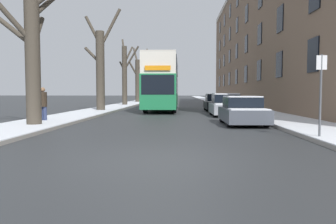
# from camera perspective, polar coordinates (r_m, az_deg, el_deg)

# --- Properties ---
(ground_plane) EXTENTS (320.00, 320.00, 0.00)m
(ground_plane) POSITION_cam_1_polar(r_m,az_deg,el_deg) (7.54, -1.98, -8.26)
(ground_plane) COLOR #303335
(sidewalk_left) EXTENTS (2.94, 130.00, 0.16)m
(sidewalk_left) POSITION_cam_1_polar(r_m,az_deg,el_deg) (60.74, -4.01, 2.03)
(sidewalk_left) COLOR gray
(sidewalk_left) RESTS_ON ground
(sidewalk_right) EXTENTS (2.94, 130.00, 0.16)m
(sidewalk_right) POSITION_cam_1_polar(r_m,az_deg,el_deg) (60.63, 7.44, 2.01)
(sidewalk_right) COLOR gray
(sidewalk_right) RESTS_ON ground
(terrace_facade_right) EXTENTS (9.10, 53.93, 15.86)m
(terrace_facade_right) POSITION_cam_1_polar(r_m,az_deg,el_deg) (40.55, 19.08, 12.32)
(terrace_facade_right) COLOR #7A604C
(terrace_facade_right) RESTS_ON ground
(bare_tree_left_0) EXTENTS (3.92, 3.25, 6.74)m
(bare_tree_left_0) POSITION_cam_1_polar(r_m,az_deg,el_deg) (15.50, -22.71, 10.01)
(bare_tree_left_0) COLOR #423A30
(bare_tree_left_0) RESTS_ON ground
(bare_tree_left_1) EXTENTS (3.41, 2.17, 8.14)m
(bare_tree_left_1) POSITION_cam_1_polar(r_m,az_deg,el_deg) (26.54, -11.72, 7.71)
(bare_tree_left_1) COLOR #423A30
(bare_tree_left_1) RESTS_ON ground
(bare_tree_left_2) EXTENTS (2.62, 3.35, 7.75)m
(bare_tree_left_2) POSITION_cam_1_polar(r_m,az_deg,el_deg) (37.83, -7.52, 6.82)
(bare_tree_left_2) COLOR #423A30
(bare_tree_left_2) RESTS_ON ground
(bare_tree_left_3) EXTENTS (4.01, 3.28, 8.43)m
(bare_tree_left_3) POSITION_cam_1_polar(r_m,az_deg,el_deg) (49.12, -5.21, 6.07)
(bare_tree_left_3) COLOR #423A30
(bare_tree_left_3) RESTS_ON ground
(double_decker_bus) EXTENTS (2.55, 11.43, 4.43)m
(double_decker_bus) POSITION_cam_1_polar(r_m,az_deg,el_deg) (28.00, -0.99, 5.40)
(double_decker_bus) COLOR #1E7A47
(double_decker_bus) RESTS_ON ground
(parked_car_0) EXTENTS (1.86, 4.00, 1.36)m
(parked_car_0) POSITION_cam_1_polar(r_m,az_deg,el_deg) (15.97, 12.84, 0.12)
(parked_car_0) COLOR #474C56
(parked_car_0) RESTS_ON ground
(parked_car_1) EXTENTS (1.90, 3.98, 1.48)m
(parked_car_1) POSITION_cam_1_polar(r_m,az_deg,el_deg) (21.74, 10.00, 1.12)
(parked_car_1) COLOR #9EA3AD
(parked_car_1) RESTS_ON ground
(parked_car_2) EXTENTS (1.77, 4.19, 1.43)m
(parked_car_2) POSITION_cam_1_polar(r_m,az_deg,el_deg) (27.99, 8.26, 1.59)
(parked_car_2) COLOR black
(parked_car_2) RESTS_ON ground
(oncoming_van) EXTENTS (1.96, 4.96, 2.36)m
(oncoming_van) POSITION_cam_1_polar(r_m,az_deg,el_deg) (46.36, -1.31, 3.09)
(oncoming_van) COLOR #333842
(oncoming_van) RESTS_ON ground
(pedestrian_left_sidewalk) EXTENTS (0.39, 0.39, 1.78)m
(pedestrian_left_sidewalk) POSITION_cam_1_polar(r_m,az_deg,el_deg) (17.25, -20.94, 1.37)
(pedestrian_left_sidewalk) COLOR navy
(pedestrian_left_sidewalk) RESTS_ON ground
(street_sign_post) EXTENTS (0.32, 0.07, 2.70)m
(street_sign_post) POSITION_cam_1_polar(r_m,az_deg,el_deg) (11.21, 25.04, 3.18)
(street_sign_post) COLOR #4C4F54
(street_sign_post) RESTS_ON ground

